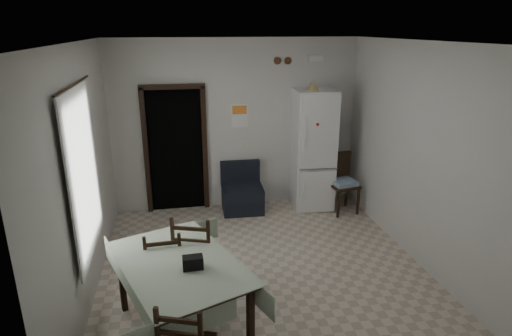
{
  "coord_description": "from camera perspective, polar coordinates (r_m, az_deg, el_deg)",
  "views": [
    {
      "loc": [
        -1.04,
        -4.86,
        3.06
      ],
      "look_at": [
        0.0,
        0.5,
        1.25
      ],
      "focal_mm": 30.0,
      "sensor_mm": 36.0,
      "label": 1
    }
  ],
  "objects": [
    {
      "name": "light_switch",
      "position": [
        7.46,
        -1.41,
        3.11
      ],
      "size": [
        0.08,
        0.02,
        0.12
      ],
      "primitive_type": "cube",
      "color": "beige",
      "rests_on": "ground"
    },
    {
      "name": "dining_chair_far_right",
      "position": [
        5.09,
        -7.89,
        -11.43
      ],
      "size": [
        0.6,
        0.6,
        1.1
      ],
      "primitive_type": null,
      "rotation": [
        0.0,
        0.0,
        2.8
      ],
      "color": "black",
      "rests_on": "ground"
    },
    {
      "name": "emergency_light",
      "position": [
        7.48,
        7.93,
        14.27
      ],
      "size": [
        0.25,
        0.07,
        0.09
      ],
      "primitive_type": "cube",
      "color": "white",
      "rests_on": "ground"
    },
    {
      "name": "wall_left",
      "position": [
        5.23,
        -22.09,
        -1.0
      ],
      "size": [
        0.02,
        4.5,
        2.9
      ],
      "primitive_type": null,
      "color": "silver",
      "rests_on": "ground"
    },
    {
      "name": "doorway",
      "position": [
        7.58,
        -10.67,
        2.73
      ],
      "size": [
        1.06,
        0.52,
        2.22
      ],
      "color": "black",
      "rests_on": "ground"
    },
    {
      "name": "curtain_rod",
      "position": [
        4.8,
        -23.19,
        10.18
      ],
      "size": [
        0.02,
        1.6,
        0.02
      ],
      "primitive_type": "cylinder",
      "rotation": [
        1.57,
        0.0,
        0.0
      ],
      "color": "black",
      "rests_on": "ground"
    },
    {
      "name": "wall_front",
      "position": [
        3.24,
        9.49,
        -11.78
      ],
      "size": [
        4.2,
        0.02,
        2.9
      ],
      "primitive_type": null,
      "color": "silver",
      "rests_on": "ground"
    },
    {
      "name": "tan_cone",
      "position": [
        7.13,
        7.61,
        10.84
      ],
      "size": [
        0.2,
        0.2,
        0.16
      ],
      "primitive_type": "cone",
      "rotation": [
        0.0,
        0.0,
        -0.04
      ],
      "color": "tan",
      "rests_on": "fridge"
    },
    {
      "name": "vent_right",
      "position": [
        7.37,
        4.28,
        14.1
      ],
      "size": [
        0.12,
        0.03,
        0.12
      ],
      "primitive_type": "cylinder",
      "rotation": [
        1.57,
        0.0,
        0.0
      ],
      "color": "#523321",
      "rests_on": "ground"
    },
    {
      "name": "window_recess",
      "position": [
        5.02,
        -23.18,
        -0.69
      ],
      "size": [
        0.1,
        1.2,
        1.6
      ],
      "primitive_type": "cube",
      "color": "silver",
      "rests_on": "ground"
    },
    {
      "name": "navy_seat",
      "position": [
        7.37,
        -1.83,
        -2.7
      ],
      "size": [
        0.71,
        0.69,
        0.83
      ],
      "primitive_type": null,
      "rotation": [
        0.0,
        0.0,
        -0.04
      ],
      "color": "black",
      "rests_on": "ground"
    },
    {
      "name": "dining_chair_far_left",
      "position": [
        5.05,
        -12.13,
        -12.77
      ],
      "size": [
        0.43,
        0.43,
        0.98
      ],
      "primitive_type": null,
      "rotation": [
        0.0,
        0.0,
        3.17
      ],
      "color": "black",
      "rests_on": "ground"
    },
    {
      "name": "black_bag",
      "position": [
        4.27,
        -8.42,
        -12.36
      ],
      "size": [
        0.2,
        0.12,
        0.13
      ],
      "primitive_type": "cube",
      "rotation": [
        0.0,
        0.0,
        0.03
      ],
      "color": "black",
      "rests_on": "dining_table"
    },
    {
      "name": "wall_back",
      "position": [
        7.36,
        -2.6,
        5.7
      ],
      "size": [
        4.2,
        0.02,
        2.9
      ],
      "primitive_type": null,
      "color": "silver",
      "rests_on": "ground"
    },
    {
      "name": "wall_right",
      "position": [
        6.01,
        21.05,
        1.54
      ],
      "size": [
        0.02,
        4.5,
        2.9
      ],
      "primitive_type": null,
      "color": "silver",
      "rests_on": "ground"
    },
    {
      "name": "ceiling",
      "position": [
        4.97,
        1.14,
        16.48
      ],
      "size": [
        4.2,
        4.5,
        0.02
      ],
      "primitive_type": null,
      "color": "white",
      "rests_on": "ground"
    },
    {
      "name": "fridge",
      "position": [
        7.45,
        7.54,
        2.41
      ],
      "size": [
        0.71,
        0.71,
        2.07
      ],
      "primitive_type": null,
      "rotation": [
        0.0,
        0.0,
        -0.06
      ],
      "color": "white",
      "rests_on": "ground"
    },
    {
      "name": "dining_table",
      "position": [
        4.65,
        -9.98,
        -16.68
      ],
      "size": [
        1.55,
        1.87,
        0.83
      ],
      "primitive_type": null,
      "rotation": [
        0.0,
        0.0,
        0.37
      ],
      "color": "#B0C4A8",
      "rests_on": "ground"
    },
    {
      "name": "calendar_image",
      "position": [
        7.3,
        -2.22,
        7.76
      ],
      "size": [
        0.24,
        0.01,
        0.14
      ],
      "primitive_type": "cube",
      "color": "orange",
      "rests_on": "ground"
    },
    {
      "name": "ground",
      "position": [
        5.84,
        0.96,
        -13.28
      ],
      "size": [
        4.5,
        4.5,
        0.0
      ],
      "primitive_type": "plane",
      "color": "#C0B19D",
      "rests_on": "ground"
    },
    {
      "name": "curtain",
      "position": [
        5.0,
        -21.95,
        -0.62
      ],
      "size": [
        0.02,
        1.45,
        1.85
      ],
      "primitive_type": "cube",
      "color": "silver",
      "rests_on": "ground"
    },
    {
      "name": "vent_left",
      "position": [
        7.33,
        2.88,
        14.1
      ],
      "size": [
        0.12,
        0.03,
        0.12
      ],
      "primitive_type": "cylinder",
      "rotation": [
        1.57,
        0.0,
        0.0
      ],
      "color": "#523321",
      "rests_on": "ground"
    },
    {
      "name": "corner_chair",
      "position": [
        7.44,
        11.59,
        -2.08
      ],
      "size": [
        0.51,
        0.51,
        1.02
      ],
      "primitive_type": null,
      "rotation": [
        0.0,
        0.0,
        0.15
      ],
      "color": "black",
      "rests_on": "ground"
    },
    {
      "name": "calendar",
      "position": [
        7.33,
        -2.22,
        7.0
      ],
      "size": [
        0.28,
        0.02,
        0.4
      ],
      "primitive_type": "cube",
      "color": "white",
      "rests_on": "ground"
    }
  ]
}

